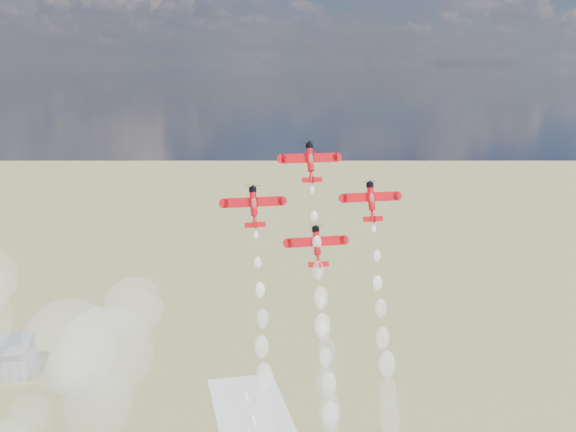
# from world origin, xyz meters

# --- Properties ---
(plane_lead) EXTENTS (13.35, 5.88, 9.17)m
(plane_lead) POSITION_xyz_m (-1.20, 16.25, 118.49)
(plane_lead) COLOR #BD090F
(plane_lead) RESTS_ON ground
(plane_left) EXTENTS (13.35, 5.88, 9.17)m
(plane_left) POSITION_xyz_m (-15.15, 12.89, 109.32)
(plane_left) COLOR #BD090F
(plane_left) RESTS_ON ground
(plane_right) EXTENTS (13.35, 5.88, 9.17)m
(plane_right) POSITION_xyz_m (12.74, 12.89, 109.32)
(plane_right) COLOR #BD090F
(plane_right) RESTS_ON ground
(plane_slot) EXTENTS (13.35, 5.88, 9.17)m
(plane_slot) POSITION_xyz_m (-1.20, 9.52, 100.16)
(plane_slot) COLOR #BD090F
(plane_slot) RESTS_ON ground
(smoke_trail_lead) EXTENTS (5.57, 20.10, 50.28)m
(smoke_trail_lead) POSITION_xyz_m (-1.26, 0.41, 75.04)
(smoke_trail_lead) COLOR white
(smoke_trail_lead) RESTS_ON plane_lead
(smoke_trail_left) EXTENTS (5.14, 20.39, 49.55)m
(smoke_trail_left) POSITION_xyz_m (-15.43, -2.94, 66.11)
(smoke_trail_left) COLOR white
(smoke_trail_left) RESTS_ON plane_left
(smoke_trail_right) EXTENTS (5.39, 19.84, 50.01)m
(smoke_trail_right) POSITION_xyz_m (12.84, -2.88, 65.99)
(smoke_trail_right) COLOR white
(smoke_trail_right) RESTS_ON plane_right
(drifted_smoke_cloud) EXTENTS (65.69, 35.89, 51.80)m
(drifted_smoke_cloud) POSITION_xyz_m (-65.63, 23.00, 75.52)
(drifted_smoke_cloud) COLOR white
(drifted_smoke_cloud) RESTS_ON ground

